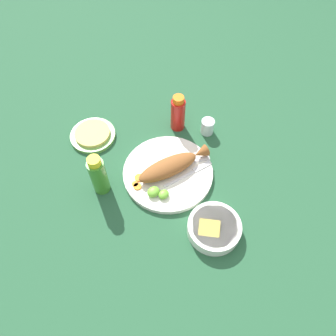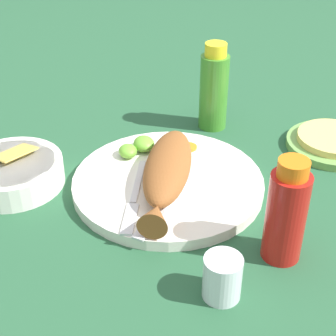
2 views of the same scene
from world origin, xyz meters
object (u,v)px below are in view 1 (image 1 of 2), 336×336
Objects in this scene: fork_near at (187,161)px; hot_sauce_bottle_red at (178,113)px; hot_sauce_bottle_green at (99,175)px; fried_fish at (172,166)px; guacamole_bowl at (214,228)px; salt_cup at (207,127)px; main_plate at (168,173)px; tortilla_plate at (93,135)px; fork_far at (191,172)px.

hot_sauce_bottle_red reaches higher than fork_near.
hot_sauce_bottle_red is 0.91× the size of hot_sauce_bottle_green.
fried_fish reaches higher than fork_near.
fried_fish is 0.25m from guacamole_bowl.
fork_near is at bearing 14.15° from salt_cup.
main_plate is at bearing -158.33° from fork_near.
guacamole_bowl reaches higher than main_plate.
tortilla_plate is (-0.12, -0.19, -0.07)m from hot_sauce_bottle_green.
salt_cup reaches higher than tortilla_plate.
salt_cup is (-0.24, -0.02, 0.02)m from main_plate.
fried_fish is 0.23m from salt_cup.
hot_sauce_bottle_red is 0.44m from guacamole_bowl.
fork_far is at bearing -121.41° from guacamole_bowl.
tortilla_plate is at bearing 123.17° from fork_far.
fried_fish reaches higher than main_plate.
fork_near is at bearing -121.65° from guacamole_bowl.
fork_far is at bearing 142.33° from fried_fish.
hot_sauce_bottle_red is (-0.18, -0.12, 0.06)m from main_plate.
guacamole_bowl is at bearing -83.64° from fork_near.
main_plate is 1.85× the size of tortilla_plate.
fork_near is 0.37m from tortilla_plate.
fork_far is 3.07× the size of salt_cup.
fork_far is 1.08× the size of hot_sauce_bottle_green.
fork_near is 0.19m from hot_sauce_bottle_red.
hot_sauce_bottle_green is 0.24m from tortilla_plate.
main_plate is at bearing 4.55° from salt_cup.
fried_fish is 0.24m from hot_sauce_bottle_green.
guacamole_bowl is at bearing -104.86° from fork_far.
main_plate is 0.08m from fork_near.
guacamole_bowl is (0.07, 0.24, -0.02)m from fried_fish.
salt_cup is (-0.16, -0.04, 0.01)m from fork_near.
fork_near is at bearing 112.23° from tortilla_plate.
hot_sauce_bottle_green is (0.26, -0.15, 0.06)m from fork_near.
fork_far is 0.40m from tortilla_plate.
fried_fish is 0.07m from fork_far.
main_plate is at bearing 101.30° from tortilla_plate.
guacamole_bowl is (0.11, 0.18, 0.00)m from fork_far.
fork_near is at bearing -176.15° from fried_fish.
hot_sauce_bottle_green is at bearing 57.12° from tortilla_plate.
main_plate is 0.25m from guacamole_bowl.
salt_cup is (-0.23, -0.02, -0.02)m from fried_fish.
main_plate is 2.03× the size of hot_sauce_bottle_red.
salt_cup is at bearing -154.52° from fried_fish.
fork_far reaches higher than main_plate.
hot_sauce_bottle_red is 0.93× the size of guacamole_bowl.
fork_far reaches higher than tortilla_plate.
hot_sauce_bottle_red is 0.12m from salt_cup.
fork_near is 0.31m from hot_sauce_bottle_green.
fork_far is at bearing 53.19° from hot_sauce_bottle_red.
hot_sauce_bottle_green is 1.01× the size of tortilla_plate.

